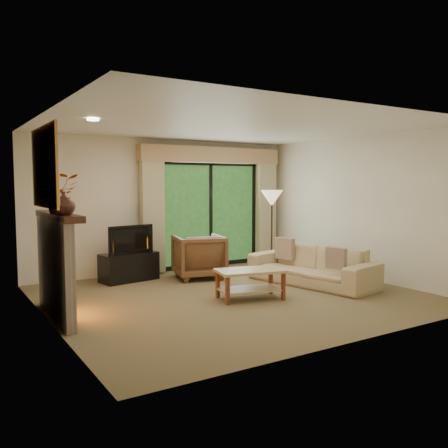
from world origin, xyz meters
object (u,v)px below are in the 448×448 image
sofa (312,265)px  coffee_table (250,284)px  media_console (129,267)px  armchair (199,256)px

sofa → coffee_table: 1.55m
media_console → sofa: sofa is taller
armchair → coffee_table: 1.83m
armchair → coffee_table: bearing=99.9°
media_console → sofa: bearing=-46.5°
media_console → coffee_table: 2.49m
armchair → coffee_table: armchair is taller
media_console → coffee_table: bearing=-74.1°
coffee_table → armchair: bearing=99.2°
armchair → sofa: 2.06m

